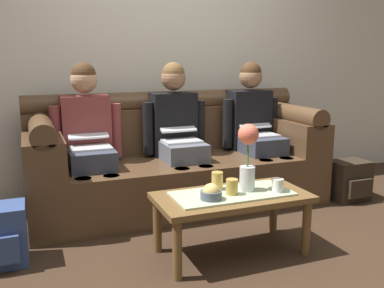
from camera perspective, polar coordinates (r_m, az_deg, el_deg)
name	(u,v)px	position (r m, az deg, el deg)	size (l,w,h in m)	color
ground_plane	(240,261)	(2.78, 6.45, -15.38)	(14.00, 14.00, 0.00)	#382619
back_wall_patterned	(158,36)	(4.06, -4.64, 14.23)	(6.00, 0.12, 2.90)	silver
couch	(178,163)	(3.67, -1.96, -2.51)	(2.46, 0.88, 0.96)	#513823
person_left	(88,135)	(3.43, -13.78, 1.16)	(0.56, 0.67, 1.22)	#383D4C
person_middle	(177,129)	(3.60, -1.97, 1.97)	(0.56, 0.67, 1.22)	#595B66
person_right	(254,124)	(3.91, 8.39, 2.61)	(0.56, 0.67, 1.22)	#383D4C
coffee_table	(232,202)	(2.75, 5.37, -7.79)	(0.98, 0.49, 0.41)	brown
flower_vase	(248,152)	(2.72, 7.52, -1.11)	(0.13, 0.13, 0.44)	silver
snack_bowl	(211,193)	(2.59, 2.59, -6.64)	(0.13, 0.13, 0.11)	#4C5666
cup_near_left	(278,185)	(2.78, 11.45, -5.46)	(0.07, 0.07, 0.09)	white
cup_near_right	(217,181)	(2.78, 3.41, -4.94)	(0.07, 0.07, 0.12)	gold
cup_far_center	(232,187)	(2.68, 5.39, -5.74)	(0.08, 0.08, 0.10)	gold
backpack_left	(0,236)	(2.90, -24.35, -11.22)	(0.31, 0.30, 0.37)	#33477A
backpack_right	(349,181)	(4.06, 20.38, -4.64)	(0.34, 0.29, 0.35)	#2D2319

